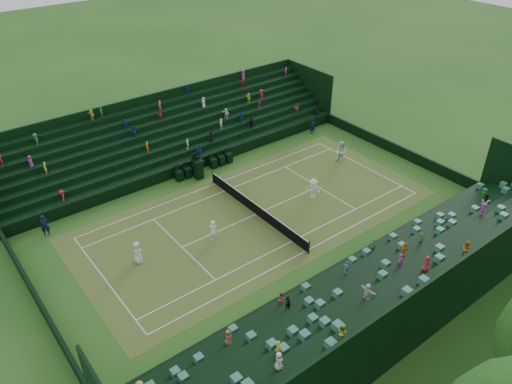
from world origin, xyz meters
The scene contains 17 objects.
ground centered at (0.00, 0.00, 0.00)m, with size 160.00×160.00×0.00m, color #23571B.
court_surface centered at (0.00, 0.00, 0.01)m, with size 12.97×26.77×0.01m, color #3E7326.
perimeter_wall_north centered at (0.00, 15.88, 0.50)m, with size 17.17×0.20×1.00m, color black.
perimeter_wall_south centered at (0.00, -15.88, 0.50)m, with size 17.17×0.20×1.00m, color black.
perimeter_wall_east centered at (8.48, 0.00, 0.50)m, with size 0.20×31.77×1.00m, color black.
perimeter_wall_west centered at (-8.48, 0.00, 0.50)m, with size 0.20×31.77×1.00m, color black.
north_grandstand centered at (12.66, 0.00, 1.55)m, with size 6.60×32.00×4.90m.
south_grandstand centered at (-12.66, 0.00, 1.55)m, with size 6.60×32.00×4.90m.
tennis_net centered at (0.00, 0.00, 0.53)m, with size 11.67×0.10×1.06m.
umpire_chair centered at (-7.13, -0.55, 1.08)m, with size 0.80×0.80×2.53m.
courtside_chairs centered at (-7.84, 0.48, 0.49)m, with size 0.59×5.56×1.28m.
player_near_west centered at (-0.41, -9.42, 0.82)m, with size 0.80×0.52×1.65m, color white.
player_near_east centered at (0.69, -4.25, 0.85)m, with size 0.62×0.41×1.70m, color white.
player_far_west centered at (-1.81, 10.82, 0.99)m, with size 0.96×0.75×1.98m, color silver.
player_far_east centered at (0.95, 4.90, 0.86)m, with size 1.12×0.64×1.73m, color white.
line_judge_north centered at (-7.51, 12.79, 0.80)m, with size 0.58×0.38×1.59m, color black.
line_judge_south centered at (-7.05, -13.22, 0.83)m, with size 0.60×0.40×1.65m, color black.
Camera 1 is at (24.18, -18.70, 21.59)m, focal length 35.00 mm.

